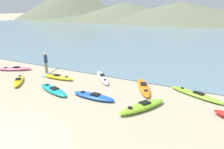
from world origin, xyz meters
name	(u,v)px	position (x,y,z in m)	size (l,w,h in m)	color
ground_plane	(1,145)	(0.00, 0.00, 0.00)	(400.00, 400.00, 0.00)	tan
bay_water	(193,33)	(0.00, 44.63, 0.03)	(160.00, 70.00, 0.06)	slate
far_hill_left	(73,2)	(-68.94, 92.41, 8.15)	(59.51, 59.51, 16.29)	#6B7056
far_hill_midleft	(102,12)	(-54.83, 98.11, 3.09)	(77.19, 77.19, 6.19)	#6B7056
far_hill_midright	(126,11)	(-38.33, 93.02, 3.93)	(61.89, 61.89, 7.86)	#6B7056
far_hill_right	(182,11)	(-12.46, 93.84, 3.98)	(72.49, 72.49, 7.96)	#6B7056
kayak_on_sand_0	(142,106)	(3.73, 5.57, 0.17)	(2.01, 3.07, 0.38)	#8CCC2D
kayak_on_sand_1	(59,77)	(-3.64, 7.39, 0.14)	(2.64, 0.75, 0.32)	yellow
kayak_on_sand_2	(144,87)	(2.70, 8.47, 0.14)	(2.29, 3.46, 0.32)	orange
kayak_on_sand_3	(15,69)	(-8.60, 7.46, 0.13)	(2.77, 2.07, 0.31)	#E5668C
kayak_on_sand_4	(103,77)	(-0.75, 8.98, 0.13)	(2.72, 2.97, 0.30)	white
kayak_on_sand_6	(94,96)	(0.66, 5.59, 0.13)	(2.81, 0.81, 0.30)	blue
kayak_on_sand_7	(53,90)	(-2.17, 5.25, 0.13)	(3.06, 1.65, 0.30)	teal
kayak_on_sand_8	(196,94)	(5.93, 8.76, 0.13)	(3.48, 2.01, 0.30)	#8CCC2D
kayak_on_sand_9	(19,81)	(-5.56, 5.37, 0.16)	(2.21, 2.34, 0.36)	yellow
person_near_waterline	(46,61)	(-5.52, 8.07, 1.00)	(0.35, 0.31, 1.75)	gray
loose_paddle	(51,72)	(-5.40, 8.47, 0.01)	(1.00, 2.71, 0.03)	black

